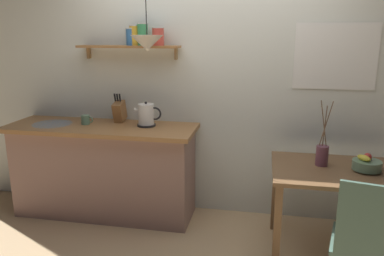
# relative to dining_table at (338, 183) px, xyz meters

# --- Properties ---
(ground_plane) EXTENTS (14.00, 14.00, 0.00)m
(ground_plane) POSITION_rel_dining_table_xyz_m (-1.13, 0.02, -0.63)
(ground_plane) COLOR tan
(back_wall) EXTENTS (6.80, 0.11, 2.70)m
(back_wall) POSITION_rel_dining_table_xyz_m (-0.93, 0.67, 0.72)
(back_wall) COLOR silver
(back_wall) RESTS_ON ground_plane
(kitchen_counter) EXTENTS (1.83, 0.63, 0.92)m
(kitchen_counter) POSITION_rel_dining_table_xyz_m (-2.13, 0.34, -0.16)
(kitchen_counter) COLOR gray
(kitchen_counter) RESTS_ON ground_plane
(wall_shelf) EXTENTS (0.99, 0.20, 0.34)m
(wall_shelf) POSITION_rel_dining_table_xyz_m (-1.80, 0.51, 1.09)
(wall_shelf) COLOR #9E6B3D
(dining_table) EXTENTS (1.03, 0.76, 0.74)m
(dining_table) POSITION_rel_dining_table_xyz_m (0.00, 0.00, 0.00)
(dining_table) COLOR brown
(dining_table) RESTS_ON ground_plane
(dining_chair_near) EXTENTS (0.47, 0.50, 0.94)m
(dining_chair_near) POSITION_rel_dining_table_xyz_m (0.05, -0.67, -0.12)
(dining_chair_near) COLOR #4C6B5B
(dining_chair_near) RESTS_ON ground_plane
(fruit_bowl) EXTENTS (0.22, 0.22, 0.14)m
(fruit_bowl) POSITION_rel_dining_table_xyz_m (0.20, 0.00, 0.17)
(fruit_bowl) COLOR slate
(fruit_bowl) RESTS_ON dining_table
(twig_vase) EXTENTS (0.10, 0.10, 0.53)m
(twig_vase) POSITION_rel_dining_table_xyz_m (-0.13, 0.07, 0.20)
(twig_vase) COLOR brown
(twig_vase) RESTS_ON dining_table
(electric_kettle) EXTENTS (0.26, 0.18, 0.24)m
(electric_kettle) POSITION_rel_dining_table_xyz_m (-1.69, 0.38, 0.40)
(electric_kettle) COLOR black
(electric_kettle) RESTS_ON kitchen_counter
(knife_block) EXTENTS (0.09, 0.19, 0.29)m
(knife_block) POSITION_rel_dining_table_xyz_m (-2.00, 0.49, 0.40)
(knife_block) COLOR #9E6B3D
(knife_block) RESTS_ON kitchen_counter
(coffee_mug_by_sink) EXTENTS (0.12, 0.08, 0.09)m
(coffee_mug_by_sink) POSITION_rel_dining_table_xyz_m (-2.29, 0.34, 0.34)
(coffee_mug_by_sink) COLOR slate
(coffee_mug_by_sink) RESTS_ON kitchen_counter
(pendant_lamp) EXTENTS (0.28, 0.28, 0.58)m
(pendant_lamp) POSITION_rel_dining_table_xyz_m (-1.62, 0.23, 1.07)
(pendant_lamp) COLOR black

